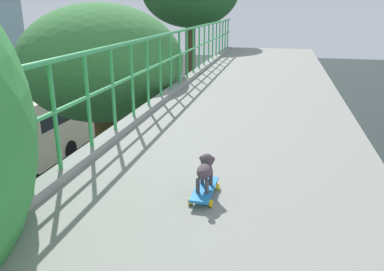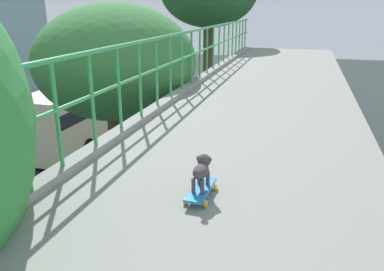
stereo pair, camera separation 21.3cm
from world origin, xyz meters
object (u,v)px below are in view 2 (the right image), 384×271
Objects in this scene: car_green_fifth at (79,203)px; toy_skateboard at (201,190)px; city_bus at (97,105)px; small_dog at (202,169)px.

car_green_fifth is 8.76× the size of toy_skateboard.
city_bus reaches higher than car_green_fifth.
city_bus is at bearing 115.26° from car_green_fifth.
small_dog is (10.78, -16.56, 4.13)m from city_bus.
small_dog reaches higher than toy_skateboard.
city_bus is 20.17m from toy_skateboard.
toy_skateboard is (6.61, -7.75, 5.20)m from car_green_fifth.
small_dog is (6.61, -7.73, 5.40)m from car_green_fifth.
car_green_fifth is at bearing 130.54° from small_dog.
car_green_fifth is 11.44m from toy_skateboard.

